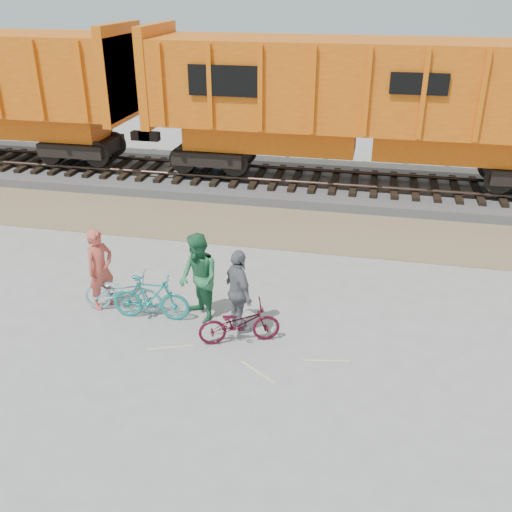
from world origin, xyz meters
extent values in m
plane|color=#9E9E99|center=(0.00, 0.00, 0.00)|extent=(120.00, 120.00, 0.00)
cube|color=#877154|center=(0.00, 5.50, 0.01)|extent=(120.00, 3.00, 0.02)
cube|color=slate|center=(0.00, 9.00, 0.15)|extent=(120.00, 4.00, 0.30)
cube|color=black|center=(-6.50, 9.00, 0.36)|extent=(0.22, 2.60, 0.12)
cube|color=black|center=(0.00, 9.00, 0.36)|extent=(0.22, 2.60, 0.12)
cube|color=black|center=(6.50, 9.00, 0.36)|extent=(0.22, 2.60, 0.12)
cylinder|color=#382821|center=(0.00, 8.28, 0.48)|extent=(120.00, 0.12, 0.12)
cylinder|color=#382821|center=(0.00, 9.72, 0.48)|extent=(120.00, 0.12, 0.12)
cube|color=orange|center=(-5.98, 9.00, 3.64)|extent=(0.30, 3.06, 3.10)
cube|color=black|center=(2.17, 9.00, 0.94)|extent=(11.20, 2.20, 0.80)
cube|color=orange|center=(2.17, 9.00, 1.79)|extent=(11.76, 1.65, 0.90)
cube|color=orange|center=(2.17, 9.00, 3.54)|extent=(14.00, 3.00, 2.60)
cube|color=orange|center=(-4.68, 9.00, 3.64)|extent=(0.30, 3.06, 3.10)
cube|color=black|center=(-2.03, 7.42, 3.74)|extent=(2.20, 0.04, 0.90)
imported|color=#83C3DD|center=(-2.46, 0.31, 0.45)|extent=(1.76, 0.71, 0.91)
imported|color=teal|center=(-1.75, 0.14, 0.49)|extent=(1.67, 0.57, 0.99)
imported|color=#4A0C1D|center=(0.25, -0.31, 0.42)|extent=(1.69, 1.09, 0.84)
imported|color=#CF4F40|center=(-2.96, 0.41, 0.90)|extent=(0.67, 0.77, 1.79)
imported|color=#2C7547|center=(-0.75, 0.34, 0.96)|extent=(1.16, 1.17, 1.91)
imported|color=slate|center=(0.15, 0.09, 0.89)|extent=(0.98, 1.09, 1.79)
camera|label=1|loc=(2.52, -9.43, 6.44)|focal=40.00mm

